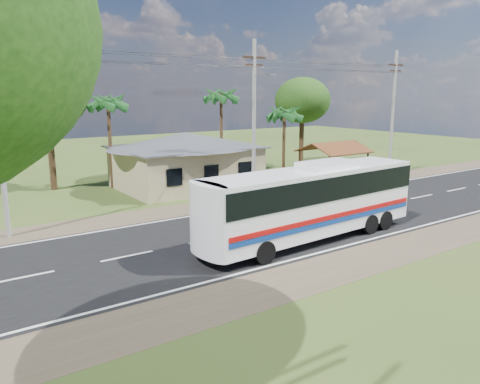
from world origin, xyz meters
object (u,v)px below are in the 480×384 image
at_px(coach_bus, 313,196).
at_px(motorcycle, 344,184).
at_px(waiting_shed, 334,149).
at_px(person, 316,177).

relative_size(coach_bus, motorcycle, 6.79).
bearing_deg(waiting_shed, motorcycle, -123.31).
xyz_separation_m(waiting_shed, person, (-3.56, -1.68, -1.86)).
bearing_deg(person, waiting_shed, -162.96).
height_order(waiting_shed, motorcycle, waiting_shed).
distance_m(coach_bus, person, 13.70).
height_order(waiting_shed, coach_bus, coach_bus).
height_order(waiting_shed, person, waiting_shed).
height_order(coach_bus, person, coach_bus).
relative_size(waiting_shed, person, 2.98).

